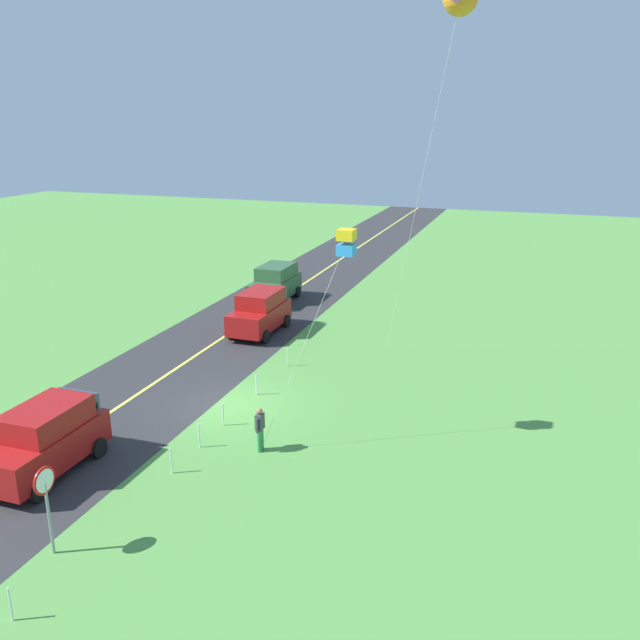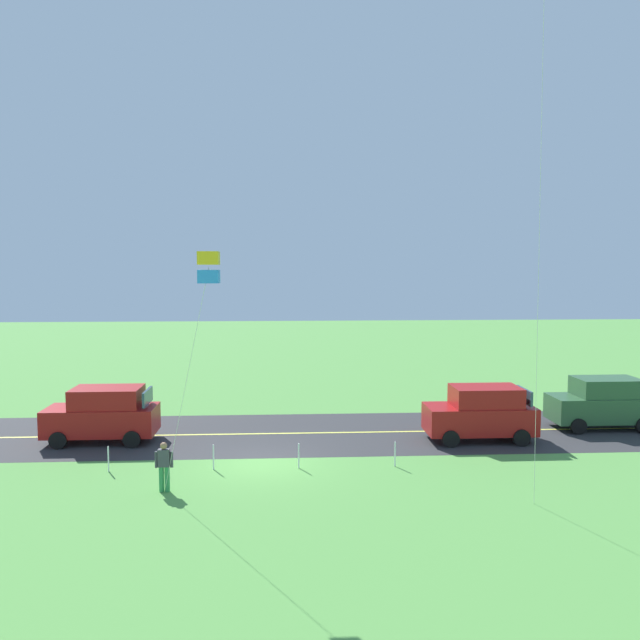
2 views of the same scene
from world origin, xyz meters
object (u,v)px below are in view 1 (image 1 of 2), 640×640
at_px(person_adult_near, 260,428).
at_px(car_parked_west_near, 260,312).
at_px(kite_red_low, 346,243).
at_px(stop_sign, 46,493).
at_px(car_parked_west_far, 275,283).
at_px(car_suv_foreground, 45,440).

bearing_deg(person_adult_near, car_parked_west_near, 107.21).
xyz_separation_m(car_parked_west_near, kite_red_low, (10.12, 7.78, 5.96)).
xyz_separation_m(stop_sign, person_adult_near, (-6.95, 2.90, -0.94)).
relative_size(car_parked_west_far, stop_sign, 1.72).
xyz_separation_m(car_parked_west_near, stop_sign, (18.86, 2.41, 0.65)).
relative_size(car_parked_west_far, kite_red_low, 0.58).
height_order(car_parked_west_near, person_adult_near, car_parked_west_near).
relative_size(car_suv_foreground, person_adult_near, 2.75).
distance_m(car_parked_west_near, stop_sign, 19.02).
bearing_deg(stop_sign, car_parked_west_far, -170.75).
relative_size(car_suv_foreground, stop_sign, 1.72).
relative_size(stop_sign, person_adult_near, 1.60).
relative_size(person_adult_near, kite_red_low, 0.21).
height_order(car_suv_foreground, car_parked_west_far, same).
distance_m(stop_sign, kite_red_low, 11.55).
height_order(car_parked_west_far, kite_red_low, kite_red_low).
distance_m(car_parked_west_near, car_parked_west_far, 6.19).
bearing_deg(car_parked_west_far, car_parked_west_near, 15.31).
distance_m(stop_sign, person_adult_near, 7.59).
height_order(car_parked_west_far, person_adult_near, car_parked_west_far).
bearing_deg(stop_sign, person_adult_near, 157.36).
height_order(car_parked_west_near, stop_sign, stop_sign).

